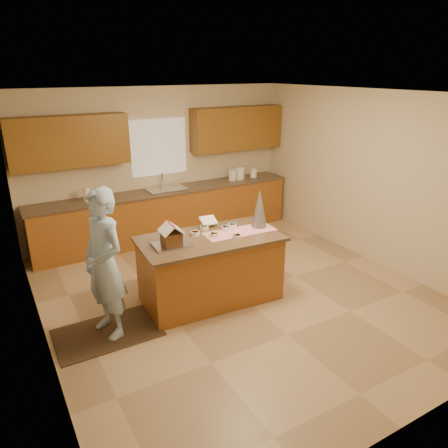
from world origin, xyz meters
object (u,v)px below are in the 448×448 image
at_px(island_base, 210,270).
at_px(tinsel_tree, 259,208).
at_px(boy, 104,264).
at_px(gingerbread_house, 171,236).

bearing_deg(island_base, tinsel_tree, 3.67).
xyz_separation_m(boy, gingerbread_house, (0.87, 0.09, 0.14)).
bearing_deg(tinsel_tree, island_base, 179.95).
height_order(island_base, boy, boy).
distance_m(tinsel_tree, boy, 2.20).
distance_m(island_base, boy, 1.49).
bearing_deg(boy, island_base, 77.16).
xyz_separation_m(island_base, boy, (-1.41, -0.10, 0.46)).
xyz_separation_m(island_base, tinsel_tree, (0.77, -0.00, 0.75)).
bearing_deg(tinsel_tree, gingerbread_house, -179.42).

